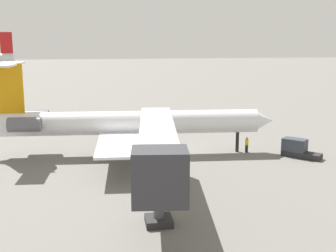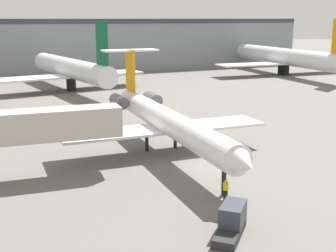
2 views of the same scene
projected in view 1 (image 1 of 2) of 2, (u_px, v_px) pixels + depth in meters
name	position (u px, v px, depth m)	size (l,w,h in m)	color
ground_plane	(177.00, 151.00, 49.26)	(400.00, 400.00, 0.10)	#66635E
regional_jet	(121.00, 122.00, 46.87)	(21.44, 31.26, 9.75)	white
jet_bridge	(158.00, 149.00, 31.67)	(17.95, 4.65, 6.23)	#B7B2A8
ground_crew_marshaller	(247.00, 145.00, 48.20)	(0.48, 0.44, 1.69)	black
baggage_tug_lead	(298.00, 149.00, 46.42)	(3.81, 3.82, 1.90)	#262628
cargo_container_uld	(240.00, 120.00, 62.11)	(2.22, 2.24, 1.76)	#999EA8
traffic_cone_near	(242.00, 128.00, 59.54)	(0.36, 0.36, 0.55)	orange
traffic_cone_mid	(255.00, 129.00, 58.93)	(0.36, 0.36, 0.55)	orange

